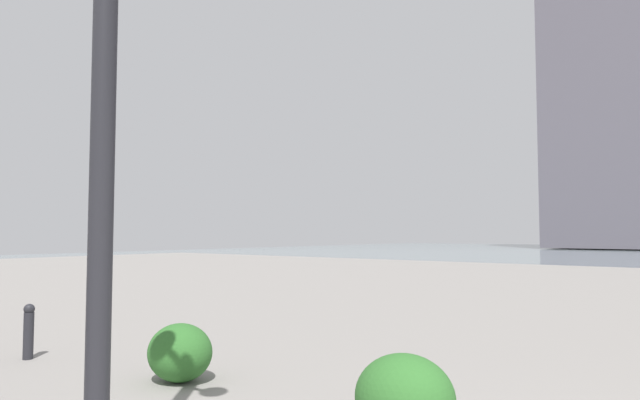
% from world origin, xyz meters
% --- Properties ---
extents(building_slab, '(15.91, 13.25, 31.19)m').
position_xyz_m(building_slab, '(10.04, -63.91, 14.56)').
color(building_slab, '#5B5660').
rests_on(building_slab, ground).
extents(lamppost, '(0.98, 0.28, 4.07)m').
position_xyz_m(lamppost, '(3.29, 0.64, 2.71)').
color(lamppost, '#232328').
rests_on(lamppost, ground).
extents(bollard_near, '(0.13, 0.13, 0.68)m').
position_xyz_m(bollard_near, '(7.45, -0.92, 0.35)').
color(bollard_near, '#232328').
rests_on(bollard_near, ground).
extents(shrub_low, '(0.77, 0.69, 0.65)m').
position_xyz_m(shrub_low, '(2.41, -1.32, 0.33)').
color(shrub_low, '#2D6628').
rests_on(shrub_low, ground).
extents(shrub_round, '(0.71, 0.64, 0.60)m').
position_xyz_m(shrub_round, '(5.12, -1.40, 0.30)').
color(shrub_round, '#2D6628').
rests_on(shrub_round, ground).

